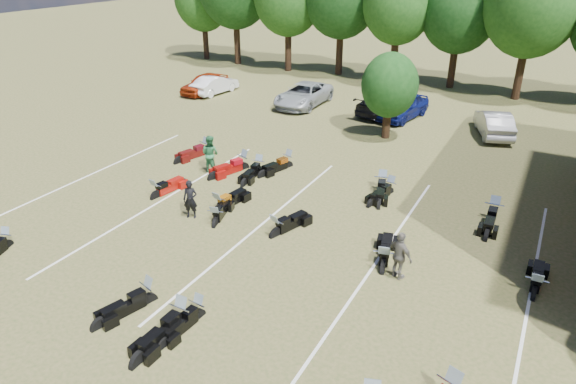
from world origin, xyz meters
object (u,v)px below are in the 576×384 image
Objects in this scene: person_grey at (400,256)px; motorcycle_3 at (148,302)px; motorcycle_14 at (205,154)px; person_black at (190,199)px; person_green at (210,154)px; motorcycle_7 at (157,198)px; car_4 at (403,106)px; car_0 at (205,84)px.

motorcycle_3 is at bearing 62.78° from person_grey.
person_black is at bearing -42.52° from motorcycle_14.
person_green is 0.84× the size of motorcycle_3.
person_black is 4.79m from person_green.
person_black reaches higher than motorcycle_7.
car_4 is 2.70× the size of person_grey.
car_4 reaches higher than motorcycle_7.
motorcycle_3 is (4.44, -9.48, -0.94)m from person_green.
motorcycle_7 is (-0.41, -3.57, -0.94)m from person_green.
motorcycle_7 is at bearing 20.61° from person_grey.
motorcycle_3 is 0.99× the size of motorcycle_7.
person_black is (-3.61, -17.42, 0.02)m from car_4.
motorcycle_3 is 0.96× the size of motorcycle_14.
person_grey reaches higher than motorcycle_7.
person_green reaches higher than motorcycle_14.
person_grey is at bearing 53.59° from motorcycle_3.
person_grey reaches higher than person_black.
person_black reaches higher than car_4.
person_black reaches higher than motorcycle_14.
motorcycle_7 is at bearing -99.59° from car_4.
car_0 is 2.32× the size of person_green.
person_grey is at bearing -11.05° from motorcycle_14.
person_grey is (8.81, -0.14, 0.05)m from person_black.
car_0 is at bearing 138.34° from motorcycle_3.
person_grey reaches higher than motorcycle_3.
car_4 is at bearing -102.45° from motorcycle_7.
car_0 reaches higher than motorcycle_3.
person_black is 2.76m from motorcycle_7.
car_4 is 2.04× the size of motorcycle_7.
motorcycle_14 is at bearing -1.14° from person_grey.
car_0 is 25.77m from motorcycle_3.
person_grey is 0.76× the size of motorcycle_7.
person_grey is 0.74× the size of motorcycle_14.
car_0 is 26.31m from person_grey.
car_0 is at bearing 141.41° from motorcycle_14.
car_0 is at bearing -14.33° from person_grey.
person_green is 11.80m from person_grey.
person_green is at bearing 130.86° from motorcycle_3.
motorcycle_14 is at bearing 101.65° from person_black.
person_black is 0.71× the size of motorcycle_7.
car_0 is at bearing -50.27° from person_green.
person_green is at bearing -48.88° from car_0.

